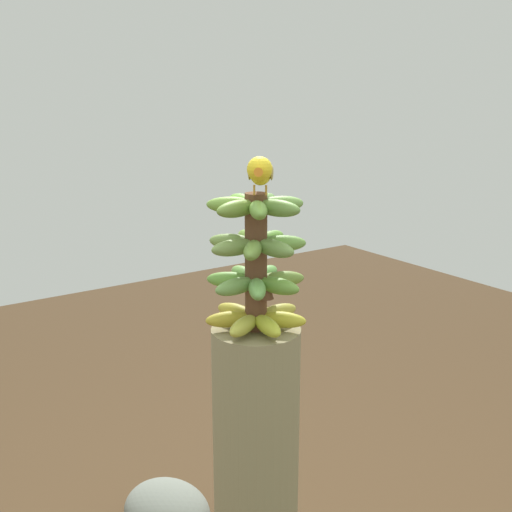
% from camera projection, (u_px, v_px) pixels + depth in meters
% --- Properties ---
extents(banana_bunch, '(0.26, 0.25, 0.34)m').
position_uv_depth(banana_bunch, '(256.00, 263.00, 1.54)').
color(banana_bunch, brown).
rests_on(banana_bunch, banana_tree).
extents(perched_bird, '(0.20, 0.16, 0.09)m').
position_uv_depth(perched_bird, '(260.00, 171.00, 1.43)').
color(perched_bird, '#C68933').
rests_on(perched_bird, banana_bunch).
extents(garden_rock, '(0.42, 0.35, 0.20)m').
position_uv_depth(garden_rock, '(167.00, 512.00, 2.47)').
color(garden_rock, slate).
rests_on(garden_rock, ground).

